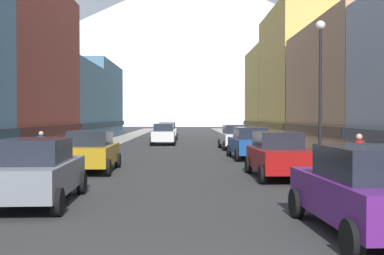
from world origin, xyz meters
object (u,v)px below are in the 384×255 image
Objects in this scene: pedestrian_1 at (41,150)px; streetlamp_right at (320,74)px; car_driving_0 at (167,131)px; car_right_2 at (250,143)px; car_driving_1 at (164,134)px; car_right_1 at (278,155)px; pedestrian_0 at (359,159)px; car_right_3 at (235,137)px; car_left_1 at (91,151)px; car_right_0 at (366,190)px; trash_bin_right at (369,168)px; car_left_0 at (36,171)px.

pedestrian_1 is 0.27× the size of streetlamp_right.
car_driving_0 is 0.75× the size of streetlamp_right.
car_right_2 and car_driving_1 have the same top height.
car_right_2 and car_driving_0 have the same top height.
pedestrian_0 is (2.45, -1.86, -0.00)m from car_right_1.
car_right_2 is 9.20m from streetlamp_right.
pedestrian_0 is at bearing -82.31° from car_right_3.
car_left_1 is 20.12m from car_driving_1.
car_right_0 is at bearing -82.18° from car_driving_0.
car_right_3 is (-0.00, 25.26, 0.00)m from car_right_0.
car_driving_0 is at bearing 97.82° from car_right_0.
car_right_0 is 31.58m from car_driving_1.
trash_bin_right is at bearing -24.32° from pedestrian_1.
car_right_0 is 0.76× the size of streetlamp_right.
pedestrian_0 is at bearing -21.96° from pedestrian_1.
car_driving_1 reaches higher than pedestrian_1.
car_right_3 is at bearing 90.01° from car_right_2.
car_right_3 is (-0.00, 7.93, 0.00)m from car_right_2.
streetlamp_right is at bearing 80.03° from car_right_0.
pedestrian_0 is (-0.10, 0.66, 0.25)m from trash_bin_right.
car_right_1 is at bearing -15.56° from car_left_1.
pedestrian_0 is at bearing -61.59° from streetlamp_right.
car_driving_0 is 1.00× the size of car_driving_1.
car_right_2 is 7.93m from car_right_3.
pedestrian_1 is (-4.65, -27.19, -0.03)m from car_driving_0.
car_right_0 is 4.57× the size of trash_bin_right.
car_right_0 is 2.77× the size of pedestrian_0.
car_left_0 is at bearing -163.45° from trash_bin_right.
car_right_2 is 1.02× the size of car_driving_0.
car_right_1 is at bearing -90.01° from car_right_3.
car_left_0 is 1.00× the size of car_right_0.
car_driving_1 is (2.20, 27.65, 0.00)m from car_left_0.
streetlamp_right is (1.55, -0.20, 3.09)m from car_right_1.
car_right_1 is 8.33m from car_right_2.
car_driving_0 is at bearing 103.59° from trash_bin_right.
car_right_3 is at bearing -69.04° from car_driving_0.
car_driving_1 is at bearing 108.12° from pedestrian_0.
car_right_0 and car_right_2 have the same top height.
car_right_1 is (-0.00, 9.00, 0.00)m from car_right_0.
car_left_1 is at bearing 165.80° from streetlamp_right.
streetlamp_right is (11.60, -3.38, 3.12)m from pedestrian_1.
car_left_0 is 35.96m from car_driving_0.
car_right_1 and car_driving_0 have the same top height.
car_driving_1 is 2.82× the size of pedestrian_1.
car_left_1 and car_right_3 have the same top height.
pedestrian_1 is 12.48m from streetlamp_right.
pedestrian_0 is at bearing -21.61° from car_left_1.
car_left_1 and car_driving_0 have the same top height.
streetlamp_right is (-0.90, 1.66, 3.09)m from pedestrian_0.
car_left_1 and car_right_0 have the same top height.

